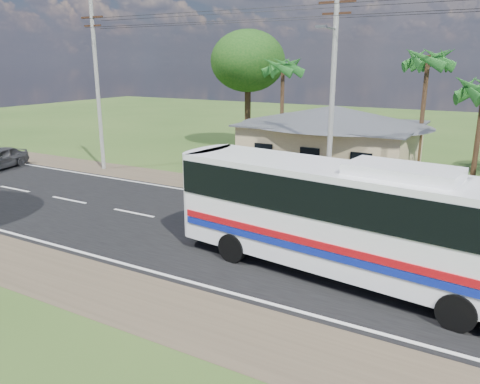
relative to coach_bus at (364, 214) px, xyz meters
name	(u,v)px	position (x,y,z in m)	size (l,w,h in m)	color
ground	(212,229)	(-7.04, 1.80, -2.35)	(120.00, 120.00, 0.00)	#2B4B1A
road	(212,229)	(-7.04, 1.80, -2.34)	(120.00, 16.00, 0.03)	black
house	(333,133)	(-6.04, 14.80, 0.30)	(12.40, 10.00, 5.00)	#C5B383
utility_poles	(326,89)	(-4.37, 8.29, 3.42)	(32.80, 2.22, 11.00)	#9E9E99
palm_mid	(428,61)	(-1.04, 17.30, 4.81)	(2.80, 2.80, 8.20)	#47301E
palm_far	(283,68)	(-11.04, 17.80, 4.33)	(2.80, 2.80, 7.70)	#47301E
tree_behind_house	(248,61)	(-15.04, 19.80, 4.77)	(6.00, 6.00, 9.61)	#47301E
coach_bus	(364,214)	(0.00, 0.00, 0.00)	(13.45, 4.37, 4.10)	white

